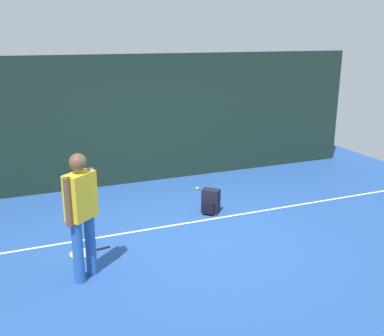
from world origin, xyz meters
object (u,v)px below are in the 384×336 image
tennis_player (81,210)px  tennis_ball_near_player (197,188)px  tennis_racket (82,253)px  backpack (211,202)px

tennis_player → tennis_ball_near_player: (2.72, 2.67, -0.93)m
tennis_racket → tennis_ball_near_player: bearing=-150.7°
tennis_racket → backpack: (2.40, 0.73, 0.20)m
backpack → tennis_ball_near_player: size_ratio=6.67×
tennis_player → tennis_ball_near_player: 3.92m
tennis_player → backpack: tennis_player is taller
tennis_ball_near_player → tennis_racket: bearing=-143.4°
tennis_player → tennis_ball_near_player: tennis_player is taller
tennis_player → tennis_racket: (0.06, 0.69, -0.95)m
backpack → tennis_player: bearing=-106.7°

